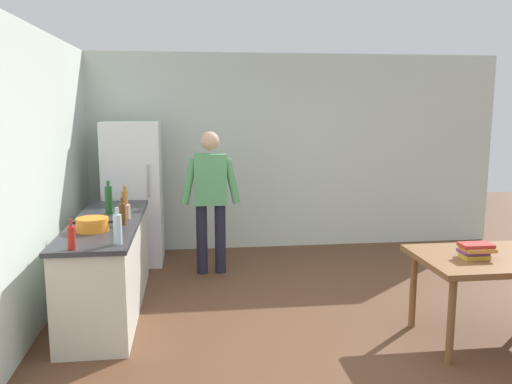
{
  "coord_description": "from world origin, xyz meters",
  "views": [
    {
      "loc": [
        -1.18,
        -4.28,
        2.0
      ],
      "look_at": [
        -0.47,
        1.33,
        1.06
      ],
      "focal_mm": 36.86,
      "sensor_mm": 36.0,
      "label": 1
    }
  ],
  "objects_px": {
    "bottle_sauce_red": "(71,237)",
    "bottle_beer_brown": "(122,214)",
    "person": "(210,193)",
    "dining_table": "(500,264)",
    "bottle_oil_amber": "(125,201)",
    "refrigerator": "(133,193)",
    "bottle_water_clear": "(118,229)",
    "bottle_wine_green": "(109,199)",
    "book_stack": "(475,250)",
    "utensil_jar": "(125,211)",
    "cooking_pot": "(92,225)"
  },
  "relations": [
    {
      "from": "cooking_pot",
      "to": "bottle_wine_green",
      "type": "xyz_separation_m",
      "value": [
        0.03,
        0.78,
        0.09
      ]
    },
    {
      "from": "bottle_water_clear",
      "to": "bottle_oil_amber",
      "type": "bearing_deg",
      "value": 94.16
    },
    {
      "from": "refrigerator",
      "to": "dining_table",
      "type": "distance_m",
      "value": 4.27
    },
    {
      "from": "bottle_beer_brown",
      "to": "bottle_water_clear",
      "type": "bearing_deg",
      "value": -86.06
    },
    {
      "from": "bottle_wine_green",
      "to": "bottle_sauce_red",
      "type": "bearing_deg",
      "value": -93.37
    },
    {
      "from": "dining_table",
      "to": "book_stack",
      "type": "distance_m",
      "value": 0.3
    },
    {
      "from": "refrigerator",
      "to": "bottle_oil_amber",
      "type": "relative_size",
      "value": 6.43
    },
    {
      "from": "utensil_jar",
      "to": "bottle_wine_green",
      "type": "bearing_deg",
      "value": 122.78
    },
    {
      "from": "bottle_beer_brown",
      "to": "bottle_oil_amber",
      "type": "relative_size",
      "value": 0.93
    },
    {
      "from": "bottle_wine_green",
      "to": "book_stack",
      "type": "bearing_deg",
      "value": -25.72
    },
    {
      "from": "refrigerator",
      "to": "bottle_oil_amber",
      "type": "bearing_deg",
      "value": -88.1
    },
    {
      "from": "dining_table",
      "to": "bottle_wine_green",
      "type": "relative_size",
      "value": 4.12
    },
    {
      "from": "person",
      "to": "book_stack",
      "type": "distance_m",
      "value": 3.04
    },
    {
      "from": "cooking_pot",
      "to": "bottle_oil_amber",
      "type": "distance_m",
      "value": 0.84
    },
    {
      "from": "person",
      "to": "bottle_sauce_red",
      "type": "bearing_deg",
      "value": -119.2
    },
    {
      "from": "refrigerator",
      "to": "bottle_sauce_red",
      "type": "distance_m",
      "value": 2.62
    },
    {
      "from": "bottle_wine_green",
      "to": "bottle_sauce_red",
      "type": "relative_size",
      "value": 1.42
    },
    {
      "from": "bottle_wine_green",
      "to": "bottle_oil_amber",
      "type": "xyz_separation_m",
      "value": [
        0.16,
        0.04,
        -0.03
      ]
    },
    {
      "from": "bottle_wine_green",
      "to": "bottle_beer_brown",
      "type": "relative_size",
      "value": 1.31
    },
    {
      "from": "book_stack",
      "to": "dining_table",
      "type": "bearing_deg",
      "value": 11.11
    },
    {
      "from": "person",
      "to": "dining_table",
      "type": "bearing_deg",
      "value": -42.41
    },
    {
      "from": "bottle_sauce_red",
      "to": "bottle_beer_brown",
      "type": "height_order",
      "value": "bottle_beer_brown"
    },
    {
      "from": "cooking_pot",
      "to": "bottle_sauce_red",
      "type": "xyz_separation_m",
      "value": [
        -0.05,
        -0.6,
        0.04
      ]
    },
    {
      "from": "bottle_beer_brown",
      "to": "book_stack",
      "type": "distance_m",
      "value": 3.11
    },
    {
      "from": "dining_table",
      "to": "bottle_wine_green",
      "type": "distance_m",
      "value": 3.74
    },
    {
      "from": "bottle_sauce_red",
      "to": "bottle_beer_brown",
      "type": "relative_size",
      "value": 0.92
    },
    {
      "from": "bottle_wine_green",
      "to": "book_stack",
      "type": "distance_m",
      "value": 3.51
    },
    {
      "from": "cooking_pot",
      "to": "bottle_wine_green",
      "type": "height_order",
      "value": "bottle_wine_green"
    },
    {
      "from": "refrigerator",
      "to": "utensil_jar",
      "type": "relative_size",
      "value": 5.62
    },
    {
      "from": "bottle_sauce_red",
      "to": "bottle_beer_brown",
      "type": "distance_m",
      "value": 0.87
    },
    {
      "from": "bottle_sauce_red",
      "to": "book_stack",
      "type": "distance_m",
      "value": 3.24
    },
    {
      "from": "bottle_sauce_red",
      "to": "bottle_wine_green",
      "type": "bearing_deg",
      "value": 86.63
    },
    {
      "from": "person",
      "to": "bottle_sauce_red",
      "type": "xyz_separation_m",
      "value": [
        -1.15,
        -2.06,
        0.02
      ]
    },
    {
      "from": "person",
      "to": "book_stack",
      "type": "xyz_separation_m",
      "value": [
        2.09,
        -2.2,
        -0.16
      ]
    },
    {
      "from": "bottle_wine_green",
      "to": "bottle_beer_brown",
      "type": "height_order",
      "value": "bottle_wine_green"
    },
    {
      "from": "refrigerator",
      "to": "bottle_water_clear",
      "type": "xyz_separation_m",
      "value": [
        0.13,
        -2.49,
        0.13
      ]
    },
    {
      "from": "person",
      "to": "refrigerator",
      "type": "bearing_deg",
      "value": 149.77
    },
    {
      "from": "utensil_jar",
      "to": "bottle_wine_green",
      "type": "distance_m",
      "value": 0.36
    },
    {
      "from": "bottle_oil_amber",
      "to": "cooking_pot",
      "type": "bearing_deg",
      "value": -102.89
    },
    {
      "from": "person",
      "to": "cooking_pot",
      "type": "distance_m",
      "value": 1.83
    },
    {
      "from": "dining_table",
      "to": "utensil_jar",
      "type": "distance_m",
      "value": 3.44
    },
    {
      "from": "utensil_jar",
      "to": "bottle_water_clear",
      "type": "bearing_deg",
      "value": -86.55
    },
    {
      "from": "bottle_water_clear",
      "to": "refrigerator",
      "type": "bearing_deg",
      "value": 93.08
    },
    {
      "from": "person",
      "to": "bottle_oil_amber",
      "type": "height_order",
      "value": "person"
    },
    {
      "from": "refrigerator",
      "to": "bottle_water_clear",
      "type": "height_order",
      "value": "refrigerator"
    },
    {
      "from": "book_stack",
      "to": "utensil_jar",
      "type": "bearing_deg",
      "value": 157.63
    },
    {
      "from": "bottle_wine_green",
      "to": "book_stack",
      "type": "height_order",
      "value": "bottle_wine_green"
    },
    {
      "from": "bottle_sauce_red",
      "to": "utensil_jar",
      "type": "bearing_deg",
      "value": 75.67
    },
    {
      "from": "utensil_jar",
      "to": "bottle_beer_brown",
      "type": "bearing_deg",
      "value": -87.9
    },
    {
      "from": "cooking_pot",
      "to": "bottle_beer_brown",
      "type": "distance_m",
      "value": 0.32
    }
  ]
}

